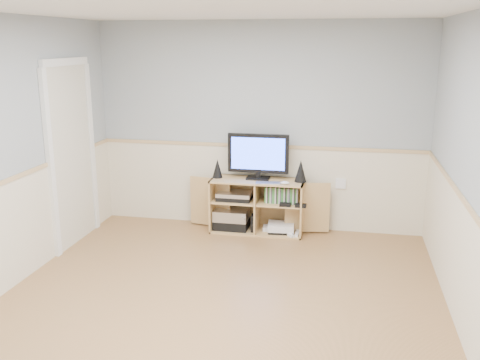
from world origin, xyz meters
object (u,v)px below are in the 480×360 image
keyboard (268,183)px  game_consoles (280,228)px  monitor (258,155)px  media_cabinet (258,204)px

keyboard → game_consoles: 0.62m
monitor → keyboard: bearing=-51.7°
monitor → game_consoles: size_ratio=1.60×
media_cabinet → monitor: monitor is taller
monitor → game_consoles: monitor is taller
keyboard → game_consoles: size_ratio=0.63×
media_cabinet → game_consoles: (0.29, -0.06, -0.26)m
monitor → game_consoles: (0.29, -0.06, -0.88)m
monitor → keyboard: monitor is taller
media_cabinet → keyboard: (0.15, -0.19, 0.32)m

